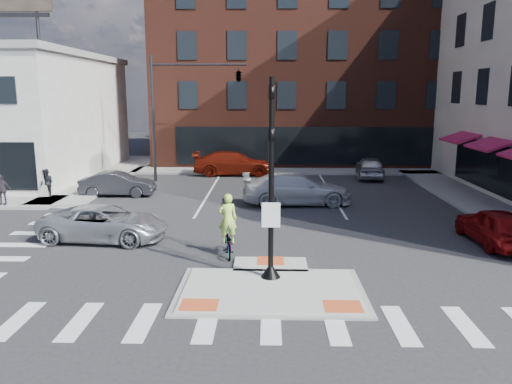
{
  "coord_description": "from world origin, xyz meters",
  "views": [
    {
      "loc": [
        -0.07,
        -14.05,
        5.63
      ],
      "look_at": [
        -0.55,
        4.27,
        2.0
      ],
      "focal_mm": 35.0,
      "sensor_mm": 36.0,
      "label": 1
    }
  ],
  "objects_px": {
    "bg_car_dark": "(118,184)",
    "bg_car_silver": "(370,167)",
    "red_sedan": "(495,226)",
    "pedestrian_b": "(2,190)",
    "cyclist": "(228,235)",
    "bg_car_red": "(234,163)",
    "pedestrian_a": "(47,183)",
    "silver_suv": "(105,223)",
    "white_pickup": "(296,189)"
  },
  "relations": [
    {
      "from": "red_sedan",
      "to": "bg_car_dark",
      "type": "xyz_separation_m",
      "value": [
        -17.0,
        8.71,
        -0.03
      ]
    },
    {
      "from": "silver_suv",
      "to": "white_pickup",
      "type": "relative_size",
      "value": 0.88
    },
    {
      "from": "bg_car_dark",
      "to": "pedestrian_b",
      "type": "xyz_separation_m",
      "value": [
        -4.89,
        -3.08,
        0.24
      ]
    },
    {
      "from": "red_sedan",
      "to": "pedestrian_a",
      "type": "bearing_deg",
      "value": -23.0
    },
    {
      "from": "pedestrian_a",
      "to": "pedestrian_b",
      "type": "relative_size",
      "value": 0.99
    },
    {
      "from": "pedestrian_b",
      "to": "bg_car_dark",
      "type": "bearing_deg",
      "value": 26.88
    },
    {
      "from": "white_pickup",
      "to": "bg_car_silver",
      "type": "xyz_separation_m",
      "value": [
        5.38,
        8.23,
        -0.07
      ]
    },
    {
      "from": "bg_car_red",
      "to": "red_sedan",
      "type": "bearing_deg",
      "value": -147.51
    },
    {
      "from": "red_sedan",
      "to": "bg_car_silver",
      "type": "xyz_separation_m",
      "value": [
        -1.76,
        15.04,
        0.03
      ]
    },
    {
      "from": "white_pickup",
      "to": "pedestrian_b",
      "type": "bearing_deg",
      "value": 90.33
    },
    {
      "from": "pedestrian_a",
      "to": "cyclist",
      "type": "bearing_deg",
      "value": -17.7
    },
    {
      "from": "bg_car_red",
      "to": "pedestrian_a",
      "type": "xyz_separation_m",
      "value": [
        -9.49,
        -8.49,
        0.09
      ]
    },
    {
      "from": "silver_suv",
      "to": "bg_car_dark",
      "type": "relative_size",
      "value": 1.2
    },
    {
      "from": "white_pickup",
      "to": "pedestrian_a",
      "type": "height_order",
      "value": "pedestrian_a"
    },
    {
      "from": "bg_car_dark",
      "to": "cyclist",
      "type": "relative_size",
      "value": 1.83
    },
    {
      "from": "red_sedan",
      "to": "pedestrian_a",
      "type": "xyz_separation_m",
      "value": [
        -20.5,
        7.63,
        0.2
      ]
    },
    {
      "from": "bg_car_red",
      "to": "white_pickup",
      "type": "bearing_deg",
      "value": -159.3
    },
    {
      "from": "bg_car_red",
      "to": "pedestrian_a",
      "type": "relative_size",
      "value": 3.74
    },
    {
      "from": "red_sedan",
      "to": "bg_car_dark",
      "type": "distance_m",
      "value": 19.1
    },
    {
      "from": "bg_car_dark",
      "to": "silver_suv",
      "type": "bearing_deg",
      "value": -168.41
    },
    {
      "from": "white_pickup",
      "to": "silver_suv",
      "type": "bearing_deg",
      "value": 126.13
    },
    {
      "from": "cyclist",
      "to": "silver_suv",
      "type": "bearing_deg",
      "value": -27.55
    },
    {
      "from": "pedestrian_b",
      "to": "red_sedan",
      "type": "bearing_deg",
      "value": -19.75
    },
    {
      "from": "red_sedan",
      "to": "bg_car_silver",
      "type": "relative_size",
      "value": 0.96
    },
    {
      "from": "red_sedan",
      "to": "silver_suv",
      "type": "bearing_deg",
      "value": -3.25
    },
    {
      "from": "red_sedan",
      "to": "cyclist",
      "type": "height_order",
      "value": "cyclist"
    },
    {
      "from": "pedestrian_a",
      "to": "white_pickup",
      "type": "bearing_deg",
      "value": 20.01
    },
    {
      "from": "silver_suv",
      "to": "bg_car_dark",
      "type": "bearing_deg",
      "value": 18.99
    },
    {
      "from": "bg_car_dark",
      "to": "pedestrian_b",
      "type": "bearing_deg",
      "value": 120.28
    },
    {
      "from": "cyclist",
      "to": "bg_car_red",
      "type": "bearing_deg",
      "value": -94.85
    },
    {
      "from": "silver_suv",
      "to": "bg_car_dark",
      "type": "xyz_separation_m",
      "value": [
        -2.05,
        8.54,
        -0.01
      ]
    },
    {
      "from": "bg_car_dark",
      "to": "bg_car_silver",
      "type": "distance_m",
      "value": 16.5
    },
    {
      "from": "bg_car_dark",
      "to": "pedestrian_b",
      "type": "relative_size",
      "value": 2.67
    },
    {
      "from": "silver_suv",
      "to": "bg_car_red",
      "type": "distance_m",
      "value": 16.43
    },
    {
      "from": "bg_car_silver",
      "to": "white_pickup",
      "type": "bearing_deg",
      "value": 63.88
    },
    {
      "from": "bg_car_dark",
      "to": "pedestrian_b",
      "type": "height_order",
      "value": "pedestrian_b"
    },
    {
      "from": "red_sedan",
      "to": "white_pickup",
      "type": "xyz_separation_m",
      "value": [
        -7.14,
        6.81,
        0.1
      ]
    },
    {
      "from": "white_pickup",
      "to": "pedestrian_a",
      "type": "bearing_deg",
      "value": 82.24
    },
    {
      "from": "bg_car_dark",
      "to": "bg_car_red",
      "type": "height_order",
      "value": "bg_car_red"
    },
    {
      "from": "pedestrian_b",
      "to": "white_pickup",
      "type": "bearing_deg",
      "value": -0.76
    },
    {
      "from": "red_sedan",
      "to": "bg_car_red",
      "type": "xyz_separation_m",
      "value": [
        -11.01,
        16.12,
        0.12
      ]
    },
    {
      "from": "bg_car_red",
      "to": "pedestrian_b",
      "type": "relative_size",
      "value": 3.72
    },
    {
      "from": "white_pickup",
      "to": "bg_car_red",
      "type": "height_order",
      "value": "bg_car_red"
    },
    {
      "from": "silver_suv",
      "to": "pedestrian_b",
      "type": "xyz_separation_m",
      "value": [
        -6.95,
        5.45,
        0.23
      ]
    },
    {
      "from": "red_sedan",
      "to": "cyclist",
      "type": "bearing_deg",
      "value": 6.35
    },
    {
      "from": "silver_suv",
      "to": "cyclist",
      "type": "relative_size",
      "value": 2.2
    },
    {
      "from": "white_pickup",
      "to": "cyclist",
      "type": "bearing_deg",
      "value": 156.93
    },
    {
      "from": "white_pickup",
      "to": "cyclist",
      "type": "distance_m",
      "value": 8.85
    },
    {
      "from": "bg_car_dark",
      "to": "bg_car_silver",
      "type": "height_order",
      "value": "bg_car_silver"
    },
    {
      "from": "red_sedan",
      "to": "bg_car_dark",
      "type": "relative_size",
      "value": 1.02
    }
  ]
}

